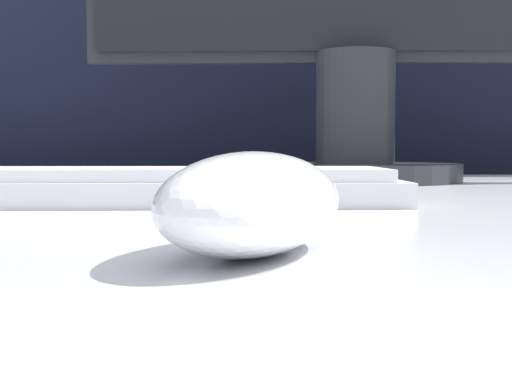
{
  "coord_description": "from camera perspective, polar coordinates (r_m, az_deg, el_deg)",
  "views": [
    {
      "loc": [
        -0.05,
        -0.43,
        0.75
      ],
      "look_at": [
        -0.05,
        -0.15,
        0.73
      ],
      "focal_mm": 50.0,
      "sensor_mm": 36.0,
      "label": 1
    }
  ],
  "objects": [
    {
      "name": "keyboard",
      "position": [
        0.49,
        -9.87,
        0.45
      ],
      "size": [
        0.37,
        0.13,
        0.02
      ],
      "rotation": [
        0.0,
        0.0,
        0.06
      ],
      "color": "silver",
      "rests_on": "desk"
    },
    {
      "name": "computer_mouse_near",
      "position": [
        0.25,
        -0.21,
        -0.89
      ],
      "size": [
        0.09,
        0.12,
        0.04
      ],
      "rotation": [
        0.0,
        0.0,
        -0.29
      ],
      "color": "white",
      "rests_on": "desk"
    },
    {
      "name": "partition_panel",
      "position": [
        1.16,
        3.83,
        2.83
      ],
      "size": [
        5.0,
        0.03,
        1.47
      ],
      "color": "black",
      "rests_on": "ground_plane"
    }
  ]
}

